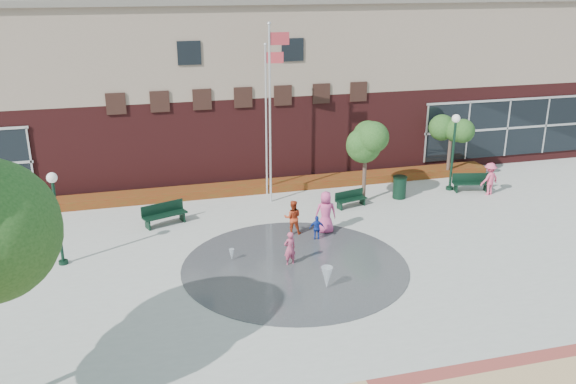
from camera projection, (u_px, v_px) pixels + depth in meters
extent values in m
plane|color=#666056|center=(320.00, 307.00, 19.87)|extent=(120.00, 120.00, 0.00)
cube|color=#A8A8A0|center=(288.00, 255.00, 23.51)|extent=(46.00, 18.00, 0.01)
cylinder|color=#383A3D|center=(295.00, 267.00, 22.60)|extent=(8.40, 8.40, 0.01)
cube|color=#4B191A|center=(227.00, 122.00, 35.04)|extent=(44.00, 10.00, 4.50)
cube|color=gray|center=(225.00, 42.00, 33.53)|extent=(44.00, 10.00, 4.50)
cube|color=black|center=(507.00, 128.00, 34.17)|extent=(10.00, 0.12, 3.19)
cube|color=black|center=(189.00, 53.00, 28.33)|extent=(1.10, 0.10, 1.10)
cube|color=black|center=(293.00, 50.00, 29.55)|extent=(1.10, 0.10, 1.10)
cube|color=#9F050B|center=(249.00, 192.00, 30.42)|extent=(26.00, 1.20, 0.40)
cylinder|color=silver|center=(270.00, 118.00, 27.69)|extent=(0.10, 0.10, 8.19)
sphere|color=silver|center=(269.00, 23.00, 26.30)|extent=(0.16, 0.16, 0.16)
cube|color=#B53139|center=(279.00, 39.00, 26.62)|extent=(0.90, 0.03, 0.55)
cylinder|color=silver|center=(266.00, 123.00, 28.87)|extent=(0.09, 0.09, 7.20)
sphere|color=silver|center=(265.00, 44.00, 27.64)|extent=(0.15, 0.15, 0.15)
cube|color=#B53139|center=(274.00, 58.00, 27.87)|extent=(0.82, 0.19, 0.51)
cylinder|color=black|center=(58.00, 224.00, 22.24)|extent=(0.11, 0.11, 3.24)
cylinder|color=black|center=(63.00, 262.00, 22.76)|extent=(0.34, 0.34, 0.15)
sphere|color=silver|center=(52.00, 178.00, 21.64)|extent=(0.38, 0.38, 0.38)
cylinder|color=black|center=(452.00, 157.00, 30.11)|extent=(0.12, 0.12, 3.48)
cylinder|color=black|center=(449.00, 188.00, 30.66)|extent=(0.37, 0.37, 0.16)
sphere|color=silver|center=(456.00, 118.00, 29.46)|extent=(0.41, 0.41, 0.41)
cube|color=black|center=(165.00, 215.00, 26.17)|extent=(1.99, 1.16, 0.06)
cube|color=black|center=(162.00, 208.00, 26.27)|extent=(1.83, 0.71, 0.48)
cube|color=black|center=(351.00, 200.00, 28.24)|extent=(1.62, 0.81, 0.05)
cube|color=black|center=(349.00, 194.00, 28.33)|extent=(1.52, 0.43, 0.39)
cube|color=black|center=(471.00, 183.00, 30.25)|extent=(1.88, 0.90, 0.06)
cube|color=black|center=(470.00, 177.00, 30.38)|extent=(1.78, 0.45, 0.45)
cylinder|color=black|center=(399.00, 188.00, 29.36)|extent=(0.63, 0.63, 1.06)
cylinder|color=black|center=(400.00, 177.00, 29.18)|extent=(0.68, 0.68, 0.06)
cylinder|color=#432F26|center=(364.00, 175.00, 28.69)|extent=(0.18, 0.18, 2.61)
cylinder|color=#432F26|center=(449.00, 159.00, 32.28)|extent=(0.18, 0.18, 2.07)
cone|color=white|center=(327.00, 289.00, 20.98)|extent=(0.41, 0.41, 0.80)
cone|color=white|center=(232.00, 261.00, 23.03)|extent=(0.20, 0.20, 0.46)
imported|color=#BE4669|center=(290.00, 249.00, 22.51)|extent=(0.55, 0.43, 1.33)
imported|color=#B63A1B|center=(293.00, 218.00, 25.19)|extent=(0.83, 0.71, 1.50)
imported|color=#D64684|center=(326.00, 212.00, 25.30)|extent=(0.96, 0.70, 1.81)
imported|color=#17339F|center=(317.00, 228.00, 24.71)|extent=(0.66, 0.40, 1.04)
imported|color=#F15078|center=(490.00, 179.00, 29.75)|extent=(1.17, 0.85, 1.63)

